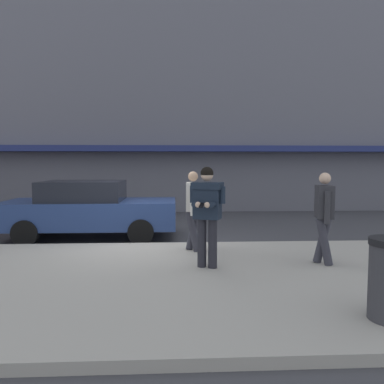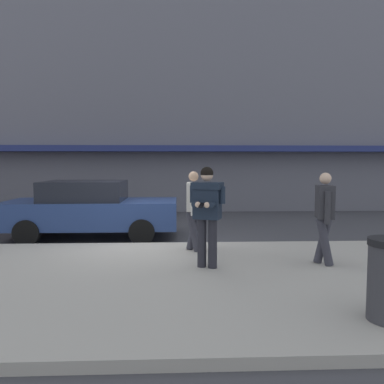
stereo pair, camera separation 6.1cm
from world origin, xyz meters
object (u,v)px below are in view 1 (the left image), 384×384
(parked_sedan_mid, at_px, (89,209))
(pedestrian_with_bag, at_px, (324,212))
(pedestrian_in_light_coat, at_px, (193,206))
(man_texting_on_phone, at_px, (207,206))

(parked_sedan_mid, bearing_deg, pedestrian_with_bag, -33.33)
(parked_sedan_mid, relative_size, pedestrian_with_bag, 2.65)
(parked_sedan_mid, height_order, pedestrian_with_bag, pedestrian_with_bag)
(pedestrian_in_light_coat, bearing_deg, pedestrian_with_bag, -26.55)
(parked_sedan_mid, xyz_separation_m, pedestrian_with_bag, (5.01, -3.30, 0.32))
(parked_sedan_mid, relative_size, man_texting_on_phone, 2.50)
(pedestrian_in_light_coat, bearing_deg, man_texting_on_phone, -82.19)
(parked_sedan_mid, xyz_separation_m, man_texting_on_phone, (2.84, -3.44, 0.46))
(man_texting_on_phone, height_order, pedestrian_with_bag, man_texting_on_phone)
(parked_sedan_mid, xyz_separation_m, pedestrian_in_light_coat, (2.66, -2.12, 0.32))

